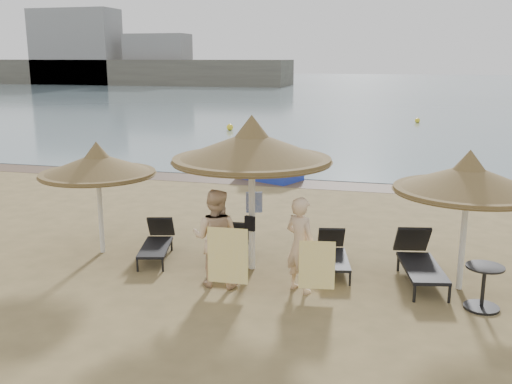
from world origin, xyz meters
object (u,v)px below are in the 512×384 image
at_px(side_table, 483,289).
at_px(person_right, 301,237).
at_px(palapa_left, 97,165).
at_px(palapa_center, 252,147).
at_px(person_left, 215,230).
at_px(lounger_near_left, 232,246).
at_px(lounger_near_right, 333,253).
at_px(lounger_far_right, 419,259).
at_px(pedal_boat, 269,169).
at_px(palapa_right, 468,179).
at_px(lounger_far_left, 157,241).

bearing_deg(side_table, person_right, -179.57).
bearing_deg(palapa_left, palapa_center, -2.33).
xyz_separation_m(palapa_left, person_left, (3.08, -1.16, -0.91)).
bearing_deg(lounger_near_left, lounger_near_right, -1.21).
distance_m(lounger_near_right, lounger_far_right, 1.72).
bearing_deg(lounger_far_right, person_left, -172.95).
height_order(palapa_left, pedal_boat, palapa_left).
height_order(person_left, pedal_boat, person_left).
xyz_separation_m(lounger_near_left, pedal_boat, (-1.16, 8.45, 0.04)).
distance_m(palapa_right, lounger_far_left, 6.55).
relative_size(palapa_right, lounger_near_right, 1.53).
bearing_deg(palapa_center, lounger_far_left, 175.09).
xyz_separation_m(lounger_near_right, lounger_far_right, (1.71, -0.17, 0.07)).
xyz_separation_m(palapa_left, side_table, (7.92, -1.03, -1.63)).
distance_m(lounger_near_left, lounger_near_right, 2.17).
xyz_separation_m(lounger_far_left, person_right, (3.38, -1.10, 0.71)).
bearing_deg(palapa_left, lounger_near_right, 2.96).
xyz_separation_m(palapa_right, person_right, (-2.91, -0.85, -1.07)).
xyz_separation_m(lounger_far_right, person_right, (-2.17, -1.15, 0.64)).
height_order(palapa_left, palapa_right, palapa_right).
xyz_separation_m(palapa_right, side_table, (0.31, -0.83, -1.76)).
bearing_deg(lounger_near_right, lounger_near_left, 169.84).
bearing_deg(side_table, palapa_center, 168.63).
relative_size(palapa_left, palapa_center, 0.79).
xyz_separation_m(person_left, pedal_boat, (-1.26, 9.82, -0.73)).
height_order(lounger_far_left, person_left, person_left).
xyz_separation_m(person_right, pedal_boat, (-2.88, 9.71, -0.68)).
relative_size(lounger_far_left, lounger_near_right, 1.03).
relative_size(palapa_center, person_right, 1.53).
bearing_deg(lounger_near_left, palapa_center, -35.68).
xyz_separation_m(lounger_far_left, lounger_far_right, (5.55, 0.05, 0.06)).
bearing_deg(side_table, pedal_boat, 122.19).
bearing_deg(palapa_left, person_right, -12.61).
distance_m(person_right, pedal_boat, 10.15).
height_order(palapa_right, person_left, palapa_right).
xyz_separation_m(palapa_center, lounger_far_right, (3.34, 0.24, -2.13)).
bearing_deg(palapa_center, palapa_left, 177.67).
relative_size(palapa_left, lounger_near_left, 1.50).
bearing_deg(palapa_left, lounger_far_right, 0.84).
distance_m(palapa_left, palapa_right, 7.61).
height_order(palapa_right, lounger_far_right, palapa_right).
height_order(lounger_far_left, person_right, person_right).
height_order(palapa_left, lounger_near_right, palapa_left).
relative_size(lounger_far_right, pedal_boat, 0.87).
distance_m(palapa_right, lounger_far_right, 1.90).
bearing_deg(person_right, palapa_right, -132.42).
xyz_separation_m(palapa_right, lounger_far_right, (-0.75, 0.30, -1.72)).
distance_m(lounger_near_left, lounger_far_right, 3.88).
height_order(lounger_far_right, pedal_boat, pedal_boat).
bearing_deg(palapa_right, lounger_near_left, 175.01).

